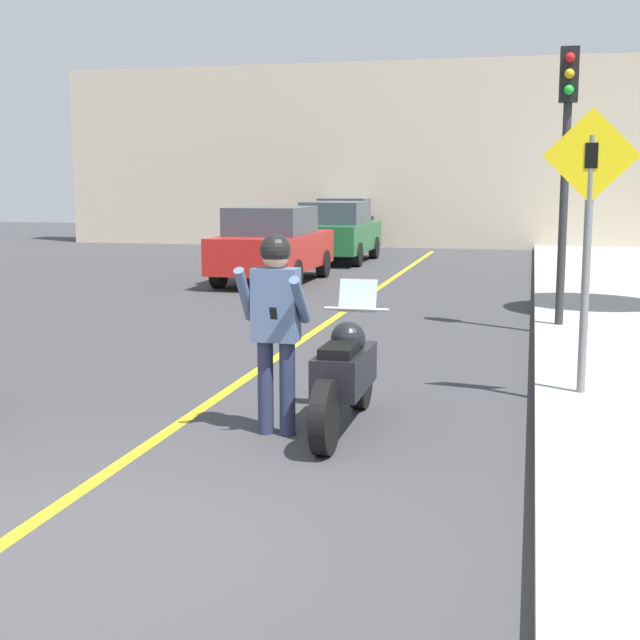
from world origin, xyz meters
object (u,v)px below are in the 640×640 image
at_px(crossing_sign, 588,224).
at_px(parked_car_green, 337,231).
at_px(traffic_light, 567,135).
at_px(parked_car_red, 273,244).
at_px(person_biker, 276,312).
at_px(parked_car_black, 347,222).
at_px(motorcycle, 345,374).

height_order(crossing_sign, parked_car_green, crossing_sign).
height_order(traffic_light, parked_car_red, traffic_light).
bearing_deg(crossing_sign, parked_car_red, 121.52).
distance_m(person_biker, traffic_light, 6.76).
xyz_separation_m(parked_car_green, parked_car_black, (-0.87, 5.69, 0.00)).
bearing_deg(crossing_sign, parked_car_green, 110.83).
xyz_separation_m(person_biker, traffic_light, (2.57, 5.99, 1.78)).
xyz_separation_m(person_biker, parked_car_black, (-4.04, 22.68, -0.24)).
xyz_separation_m(motorcycle, traffic_light, (2.02, 5.67, 2.37)).
height_order(person_biker, parked_car_red, person_biker).
xyz_separation_m(person_biker, parked_car_green, (-3.17, 16.99, -0.24)).
distance_m(parked_car_red, parked_car_green, 5.40).
height_order(motorcycle, parked_car_black, parked_car_black).
relative_size(crossing_sign, parked_car_black, 0.66).
bearing_deg(parked_car_red, parked_car_green, 87.15).
relative_size(person_biker, traffic_light, 0.45).
relative_size(motorcycle, parked_car_red, 0.52).
height_order(crossing_sign, parked_car_red, crossing_sign).
bearing_deg(person_biker, parked_car_black, 100.10).
height_order(person_biker, traffic_light, traffic_light).
distance_m(person_biker, parked_car_green, 17.29).
xyz_separation_m(traffic_light, parked_car_green, (-5.74, 11.00, -2.02)).
relative_size(parked_car_red, parked_car_black, 1.00).
bearing_deg(motorcycle, parked_car_black, 101.61).
distance_m(person_biker, crossing_sign, 3.22).
distance_m(traffic_light, parked_car_green, 12.57).
distance_m(parked_car_red, parked_car_black, 11.09).
distance_m(motorcycle, parked_car_green, 17.09).
xyz_separation_m(motorcycle, parked_car_black, (-4.59, 22.36, 0.35)).
bearing_deg(traffic_light, crossing_sign, -88.71).
relative_size(motorcycle, parked_car_green, 0.52).
height_order(traffic_light, parked_car_black, traffic_light).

